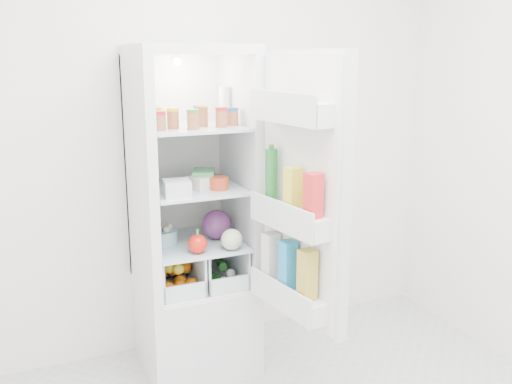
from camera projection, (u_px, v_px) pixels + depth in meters
name	position (u px, v px, depth m)	size (l,w,h in m)	color
room_walls	(348.00, 102.00, 1.96)	(3.02, 3.02, 2.61)	white
refrigerator	(191.00, 252.00, 3.21)	(0.60, 0.60, 1.80)	silver
shelf_low	(194.00, 243.00, 3.14)	(0.49, 0.53, 0.01)	silver
shelf_mid	(193.00, 188.00, 3.06)	(0.49, 0.53, 0.01)	silver
shelf_top	(191.00, 127.00, 2.99)	(0.49, 0.53, 0.01)	silver
crisper_left	(174.00, 268.00, 3.12)	(0.23, 0.46, 0.22)	silver
crisper_right	(216.00, 262.00, 3.22)	(0.23, 0.46, 0.22)	silver
condiment_jars	(192.00, 118.00, 2.92)	(0.46, 0.34, 0.08)	#B21919
squeeze_bottle	(224.00, 104.00, 3.11)	(0.06, 0.06, 0.19)	white
tub_white	(177.00, 188.00, 2.84)	(0.13, 0.13, 0.08)	silver
tub_cream	(201.00, 183.00, 3.01)	(0.11, 0.11, 0.07)	silver
tin_red	(219.00, 183.00, 2.99)	(0.10, 0.10, 0.07)	#B5391B
tub_green	(204.00, 178.00, 3.06)	(0.11, 0.16, 0.09)	#42914F
red_cabbage	(217.00, 225.00, 3.16)	(0.16, 0.16, 0.16)	#5D2055
bell_pepper	(198.00, 244.00, 2.94)	(0.10, 0.10, 0.10)	red
mushroom_bowl	(163.00, 237.00, 3.10)	(0.16, 0.16, 0.07)	#96CEE0
salad_bag	(232.00, 240.00, 2.99)	(0.11, 0.11, 0.11)	#B3C997
citrus_pile	(175.00, 274.00, 3.11)	(0.20, 0.31, 0.16)	orange
veg_pile	(217.00, 270.00, 3.23)	(0.16, 0.30, 0.10)	#1B521C
fridge_door	(300.00, 198.00, 2.68)	(0.25, 0.60, 1.30)	silver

